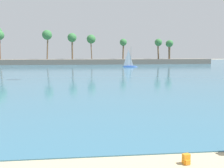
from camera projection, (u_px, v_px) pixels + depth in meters
name	position (u px, v px, depth m)	size (l,w,h in m)	color
sea	(82.00, 68.00, 67.75)	(220.00, 115.32, 0.06)	#386B84
palm_headland	(71.00, 55.00, 84.38)	(89.80, 6.00, 12.96)	slate
backpack_by_trailer	(186.00, 159.00, 10.44)	(0.33, 0.31, 0.44)	orange
sailboat_near_shore	(130.00, 65.00, 70.59)	(4.55, 2.05, 6.36)	#234793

